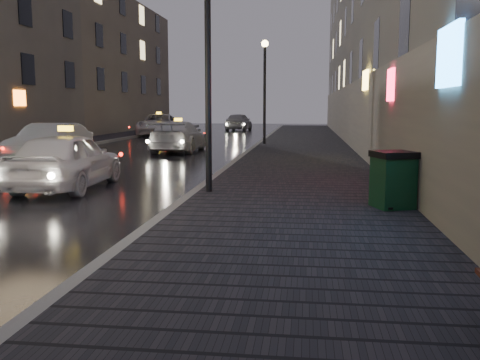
% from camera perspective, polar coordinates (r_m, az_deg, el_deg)
% --- Properties ---
extents(sidewalk, '(4.60, 58.00, 0.15)m').
position_cam_1_polar(sidewalk, '(26.92, 6.80, 3.54)').
color(sidewalk, black).
rests_on(sidewalk, ground).
extents(curb, '(0.20, 58.00, 0.15)m').
position_cam_1_polar(curb, '(27.04, 1.70, 3.61)').
color(curb, slate).
rests_on(curb, ground).
extents(sidewalk_far, '(2.40, 58.00, 0.15)m').
position_cam_1_polar(sidewalk_far, '(29.78, -18.28, 3.61)').
color(sidewalk_far, black).
rests_on(sidewalk_far, ground).
extents(curb_far, '(0.20, 58.00, 0.15)m').
position_cam_1_polar(curb_far, '(29.25, -15.97, 3.63)').
color(curb_far, slate).
rests_on(curb_far, ground).
extents(building_near, '(1.80, 50.00, 13.00)m').
position_cam_1_polar(building_near, '(31.31, 13.14, 15.78)').
color(building_near, '#605B54').
rests_on(building_near, ground).
extents(building_far_c, '(6.00, 22.00, 11.00)m').
position_cam_1_polar(building_far_c, '(48.27, -14.53, 11.67)').
color(building_far_c, '#6B6051').
rests_on(building_far_c, ground).
extents(lamp_near, '(0.36, 0.36, 5.28)m').
position_cam_1_polar(lamp_near, '(12.13, -3.45, 14.56)').
color(lamp_near, black).
rests_on(lamp_near, sidewalk).
extents(lamp_far, '(0.36, 0.36, 5.28)m').
position_cam_1_polar(lamp_far, '(27.97, 2.65, 10.74)').
color(lamp_far, black).
rests_on(lamp_far, sidewalk).
extents(trash_bin, '(0.90, 0.90, 1.08)m').
position_cam_1_polar(trash_bin, '(10.55, 16.01, 0.09)').
color(trash_bin, black).
rests_on(trash_bin, sidewalk).
extents(taxi_near, '(1.90, 4.34, 1.46)m').
position_cam_1_polar(taxi_near, '(14.10, -17.98, 2.01)').
color(taxi_near, silver).
rests_on(taxi_near, ground).
extents(car_left_mid, '(1.58, 4.44, 1.46)m').
position_cam_1_polar(car_left_mid, '(20.99, -19.63, 3.73)').
color(car_left_mid, '#A5A6AD').
rests_on(car_left_mid, ground).
extents(taxi_mid, '(2.04, 4.87, 1.41)m').
position_cam_1_polar(taxi_mid, '(24.94, -6.58, 4.65)').
color(taxi_mid, silver).
rests_on(taxi_mid, ground).
extents(taxi_far, '(3.16, 5.85, 1.56)m').
position_cam_1_polar(taxi_far, '(39.03, -8.64, 5.86)').
color(taxi_far, silver).
rests_on(taxi_far, ground).
extents(car_far, '(2.09, 4.58, 1.52)m').
position_cam_1_polar(car_far, '(46.51, -0.14, 6.22)').
color(car_far, '#96959D').
rests_on(car_far, ground).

